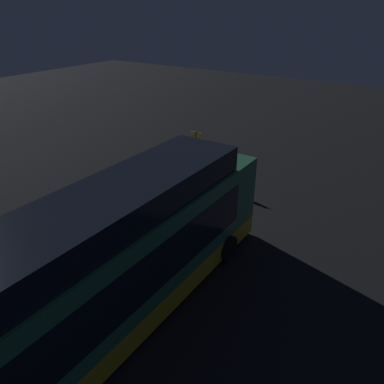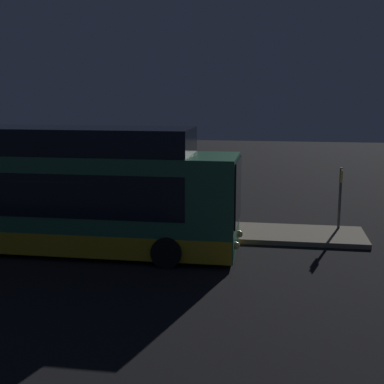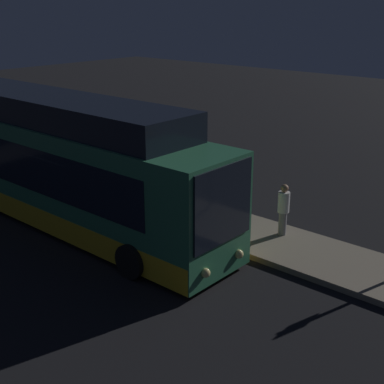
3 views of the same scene
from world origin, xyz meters
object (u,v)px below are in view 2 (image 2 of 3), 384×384
at_px(bus_lead, 45,195).
at_px(sign_post, 340,190).
at_px(suitcase, 107,219).
at_px(passenger_waiting, 235,204).
at_px(passenger_boarding, 89,206).

relative_size(bus_lead, sign_post, 5.52).
relative_size(bus_lead, suitcase, 14.19).
distance_m(passenger_waiting, sign_post, 3.89).
distance_m(passenger_waiting, suitcase, 4.80).
bearing_deg(sign_post, passenger_boarding, -170.83).
distance_m(bus_lead, passenger_boarding, 2.47).
bearing_deg(suitcase, sign_post, 8.77).
bearing_deg(passenger_waiting, suitcase, 26.59).
xyz_separation_m(passenger_boarding, sign_post, (9.11, 1.47, 0.59)).
relative_size(bus_lead, passenger_boarding, 7.82).
bearing_deg(sign_post, bus_lead, -159.32).
bearing_deg(passenger_boarding, sign_post, -110.20).
bearing_deg(bus_lead, sign_post, 20.68).
height_order(suitcase, sign_post, sign_post).
xyz_separation_m(bus_lead, passenger_waiting, (5.96, 3.34, -0.81)).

